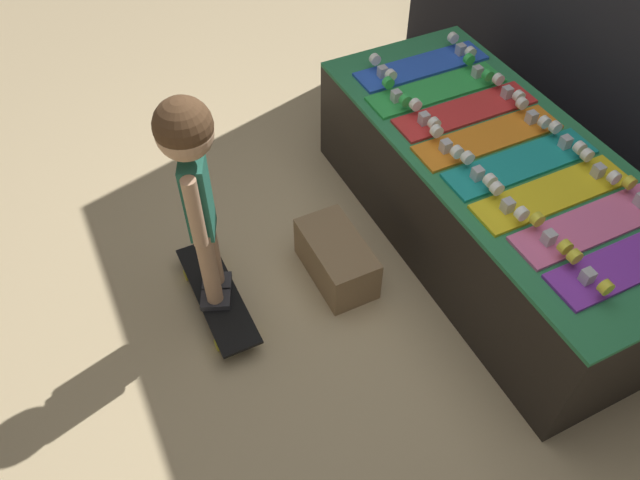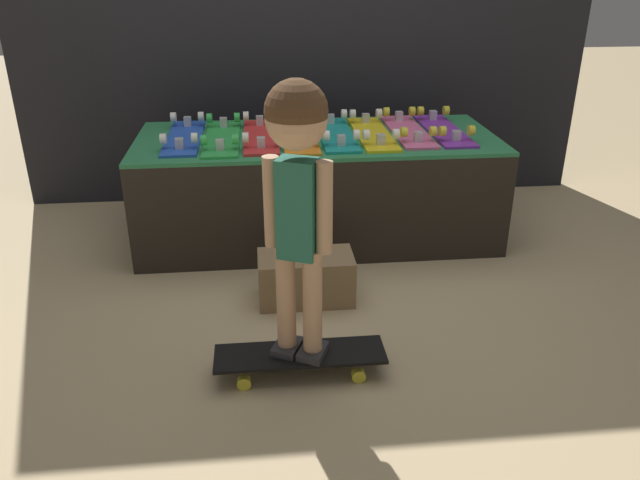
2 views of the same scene
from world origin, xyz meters
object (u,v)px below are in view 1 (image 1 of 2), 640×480
(skateboard_red_on_rack, at_px, (466,109))
(skateboard_teal_on_rack, at_px, (521,161))
(skateboard_pink_on_rack, at_px, (595,222))
(skateboard_green_on_rack, at_px, (437,87))
(storage_box, at_px, (336,258))
(skateboard_purple_on_rack, at_px, (634,258))
(child, at_px, (192,172))
(skateboard_orange_on_rack, at_px, (489,135))
(skateboard_yellow_on_rack, at_px, (553,192))
(skateboard_blue_on_rack, at_px, (422,64))
(skateboard_on_floor, at_px, (217,296))

(skateboard_red_on_rack, relative_size, skateboard_teal_on_rack, 1.00)
(skateboard_pink_on_rack, bearing_deg, skateboard_green_on_rack, -177.25)
(skateboard_pink_on_rack, height_order, storage_box, skateboard_pink_on_rack)
(skateboard_purple_on_rack, xyz_separation_m, child, (-0.90, -1.32, 0.22))
(skateboard_orange_on_rack, distance_m, storage_box, 0.86)
(skateboard_pink_on_rack, distance_m, storage_box, 1.10)
(skateboard_yellow_on_rack, height_order, child, child)
(skateboard_blue_on_rack, height_order, skateboard_green_on_rack, same)
(skateboard_purple_on_rack, height_order, child, child)
(child, bearing_deg, skateboard_pink_on_rack, 85.46)
(skateboard_green_on_rack, xyz_separation_m, skateboard_orange_on_rack, (0.40, 0.00, 0.00))
(skateboard_teal_on_rack, distance_m, storage_box, 0.91)
(skateboard_teal_on_rack, bearing_deg, skateboard_yellow_on_rack, -1.31)
(skateboard_orange_on_rack, xyz_separation_m, skateboard_pink_on_rack, (0.60, 0.05, 0.00))
(child, bearing_deg, skateboard_on_floor, 99.12)
(skateboard_orange_on_rack, xyz_separation_m, skateboard_teal_on_rack, (0.20, 0.02, 0.00))
(skateboard_orange_on_rack, bearing_deg, skateboard_red_on_rack, 174.15)
(skateboard_red_on_rack, bearing_deg, skateboard_teal_on_rack, -0.39)
(skateboard_green_on_rack, distance_m, child, 1.33)
(skateboard_blue_on_rack, xyz_separation_m, storage_box, (0.58, -0.76, -0.48))
(skateboard_green_on_rack, relative_size, skateboard_purple_on_rack, 1.00)
(skateboard_on_floor, bearing_deg, child, -104.04)
(skateboard_red_on_rack, height_order, skateboard_purple_on_rack, same)
(skateboard_yellow_on_rack, distance_m, skateboard_pink_on_rack, 0.20)
(skateboard_pink_on_rack, height_order, skateboard_purple_on_rack, same)
(skateboard_green_on_rack, height_order, skateboard_purple_on_rack, same)
(skateboard_green_on_rack, relative_size, skateboard_yellow_on_rack, 1.00)
(child, bearing_deg, skateboard_purple_on_rack, 79.07)
(skateboard_green_on_rack, xyz_separation_m, skateboard_red_on_rack, (0.20, 0.02, 0.00))
(skateboard_red_on_rack, bearing_deg, skateboard_yellow_on_rack, -0.70)
(skateboard_blue_on_rack, relative_size, storage_box, 1.59)
(skateboard_green_on_rack, bearing_deg, skateboard_yellow_on_rack, 1.13)
(skateboard_teal_on_rack, bearing_deg, skateboard_purple_on_rack, 2.67)
(skateboard_purple_on_rack, bearing_deg, skateboard_on_floor, -124.08)
(skateboard_red_on_rack, distance_m, skateboard_teal_on_rack, 0.40)
(skateboard_purple_on_rack, xyz_separation_m, skateboard_on_floor, (-0.90, -1.32, -0.52))
(skateboard_green_on_rack, distance_m, skateboard_orange_on_rack, 0.40)
(skateboard_green_on_rack, height_order, skateboard_pink_on_rack, same)
(skateboard_orange_on_rack, height_order, skateboard_purple_on_rack, same)
(skateboard_teal_on_rack, xyz_separation_m, skateboard_yellow_on_rack, (0.20, -0.00, 0.00))
(skateboard_blue_on_rack, height_order, skateboard_pink_on_rack, same)
(skateboard_pink_on_rack, relative_size, child, 0.67)
(skateboard_red_on_rack, xyz_separation_m, skateboard_on_floor, (0.11, -1.30, -0.52))
(skateboard_teal_on_rack, height_order, child, child)
(skateboard_red_on_rack, bearing_deg, skateboard_blue_on_rack, 177.11)
(skateboard_blue_on_rack, xyz_separation_m, skateboard_green_on_rack, (0.20, -0.04, 0.00))
(storage_box, bearing_deg, child, -96.99)
(skateboard_red_on_rack, relative_size, skateboard_yellow_on_rack, 1.00)
(skateboard_blue_on_rack, bearing_deg, skateboard_red_on_rack, -2.89)
(skateboard_teal_on_rack, distance_m, skateboard_yellow_on_rack, 0.20)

